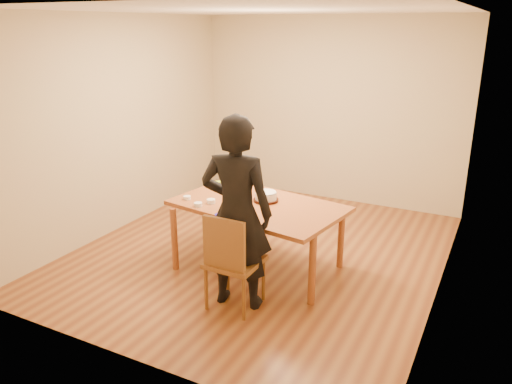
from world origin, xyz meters
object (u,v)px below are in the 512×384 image
at_px(dining_chair, 235,262).
at_px(person, 237,213).
at_px(dining_table, 258,206).
at_px(cake, 266,196).
at_px(cake_plate, 266,200).

height_order(dining_chair, person, person).
xyz_separation_m(dining_table, dining_chair, (0.15, -0.78, -0.28)).
distance_m(dining_table, dining_chair, 0.84).
xyz_separation_m(dining_chair, person, (0.00, 0.04, 0.47)).
bearing_deg(person, dining_table, -89.12).
relative_size(dining_table, dining_chair, 3.78).
height_order(dining_table, dining_chair, dining_table).
xyz_separation_m(cake, person, (0.12, -0.85, 0.11)).
xyz_separation_m(dining_chair, cake, (-0.12, 0.90, 0.36)).
bearing_deg(cake, dining_table, -105.03).
height_order(dining_table, person, person).
bearing_deg(dining_table, dining_chair, -69.78).
relative_size(dining_table, cake_plate, 6.46).
bearing_deg(dining_chair, cake_plate, 97.94).
height_order(cake, person, person).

